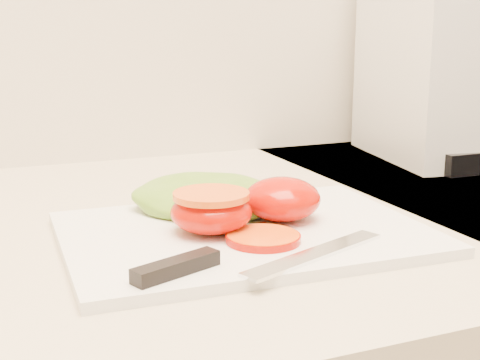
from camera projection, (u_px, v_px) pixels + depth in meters
name	position (u px, v px, depth m)	size (l,w,h in m)	color
cutting_board	(244.00, 234.00, 0.63)	(0.34, 0.24, 0.01)	white
tomato_half_dome	(282.00, 199.00, 0.66)	(0.08, 0.08, 0.04)	#B80800
tomato_half_cut	(211.00, 210.00, 0.62)	(0.08, 0.08, 0.04)	#B80800
tomato_slice_0	(263.00, 238.00, 0.59)	(0.06, 0.06, 0.01)	orange
lettuce_leaf_0	(207.00, 197.00, 0.69)	(0.16, 0.11, 0.03)	#75A92C
knife	(233.00, 262.00, 0.53)	(0.24, 0.08, 0.01)	silver
appliance	(451.00, 57.00, 0.99)	(0.20, 0.25, 0.30)	silver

